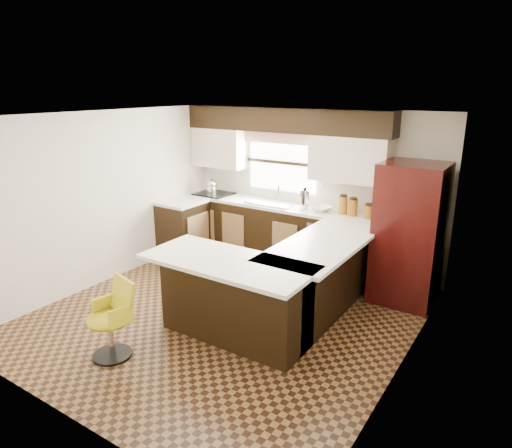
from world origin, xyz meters
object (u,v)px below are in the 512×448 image
Objects in this scene: peninsula_long at (317,280)px; refrigerator at (409,234)px; peninsula_return at (235,300)px; bar_chair at (109,320)px.

refrigerator is (0.79, 1.00, 0.46)m from peninsula_long.
peninsula_long is 1.11m from peninsula_return.
refrigerator is at bearing 56.28° from peninsula_return.
refrigerator reaches higher than peninsula_long.
peninsula_return is at bearing 64.81° from bar_chair.
peninsula_long is at bearing 69.94° from bar_chair.
peninsula_return is at bearing -118.30° from peninsula_long.
peninsula_long is 2.43m from bar_chair.
refrigerator is at bearing 68.58° from bar_chair.
refrigerator is 3.73m from bar_chair.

